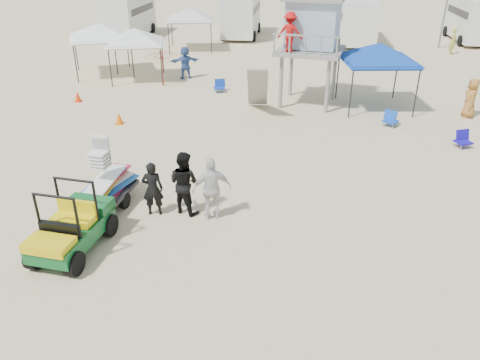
# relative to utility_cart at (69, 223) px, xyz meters

# --- Properties ---
(ground) EXTENTS (140.00, 140.00, 0.00)m
(ground) POSITION_rel_utility_cart_xyz_m (3.52, -1.06, -0.84)
(ground) COLOR beige
(ground) RESTS_ON ground
(utility_cart) EXTENTS (1.43, 2.48, 1.80)m
(utility_cart) POSITION_rel_utility_cart_xyz_m (0.00, 0.00, 0.00)
(utility_cart) COLOR #0C5121
(utility_cart) RESTS_ON ground
(surf_trailer) EXTENTS (1.42, 2.33, 1.93)m
(surf_trailer) POSITION_rel_utility_cart_xyz_m (0.00, 2.33, -0.05)
(surf_trailer) COLOR black
(surf_trailer) RESTS_ON ground
(man_left) EXTENTS (0.65, 0.48, 1.63)m
(man_left) POSITION_rel_utility_cart_xyz_m (1.52, 2.03, -0.02)
(man_left) COLOR black
(man_left) RESTS_ON ground
(man_mid) EXTENTS (1.12, 1.01, 1.87)m
(man_mid) POSITION_rel_utility_cart_xyz_m (2.37, 2.28, 0.10)
(man_mid) COLOR black
(man_mid) RESTS_ON ground
(man_right) EXTENTS (1.18, 0.80, 1.86)m
(man_right) POSITION_rel_utility_cart_xyz_m (3.22, 2.03, 0.09)
(man_right) COLOR silver
(man_right) RESTS_ON ground
(lifeguard_tower) EXTENTS (3.43, 3.43, 4.69)m
(lifeguard_tower) POSITION_rel_utility_cart_xyz_m (5.80, 13.12, 2.66)
(lifeguard_tower) COLOR gray
(lifeguard_tower) RESTS_ON ground
(canopy_blue) EXTENTS (3.44, 3.44, 3.39)m
(canopy_blue) POSITION_rel_utility_cart_xyz_m (8.96, 12.81, 2.00)
(canopy_blue) COLOR black
(canopy_blue) RESTS_ON ground
(canopy_white_a) EXTENTS (4.25, 4.25, 3.30)m
(canopy_white_a) POSITION_rel_utility_cart_xyz_m (-5.96, 17.16, 1.91)
(canopy_white_a) COLOR black
(canopy_white_a) RESTS_ON ground
(canopy_white_b) EXTENTS (3.47, 3.47, 3.23)m
(canopy_white_b) POSITION_rel_utility_cart_xyz_m (-3.58, 16.24, 1.84)
(canopy_white_b) COLOR black
(canopy_white_b) RESTS_ON ground
(canopy_white_c) EXTENTS (3.58, 3.58, 3.29)m
(canopy_white_c) POSITION_rel_utility_cart_xyz_m (-2.42, 24.66, 1.91)
(canopy_white_c) COLOR black
(canopy_white_c) RESTS_ON ground
(umbrella_a) EXTENTS (2.34, 2.37, 1.91)m
(umbrella_a) POSITION_rel_utility_cart_xyz_m (-1.83, 15.04, 0.12)
(umbrella_a) COLOR #B02712
(umbrella_a) RESTS_ON ground
(umbrella_b) EXTENTS (2.57, 2.58, 1.66)m
(umbrella_b) POSITION_rel_utility_cart_xyz_m (-3.86, 20.56, -0.01)
(umbrella_b) COLOR #FBA616
(umbrella_b) RESTS_ON ground
(cone_near) EXTENTS (0.34, 0.34, 0.50)m
(cone_near) POSITION_rel_utility_cart_xyz_m (-2.13, 9.09, -0.59)
(cone_near) COLOR #E96207
(cone_near) RESTS_ON ground
(cone_far) EXTENTS (0.34, 0.34, 0.50)m
(cone_far) POSITION_rel_utility_cart_xyz_m (-5.25, 11.86, -0.59)
(cone_far) COLOR #E93607
(cone_far) RESTS_ON ground
(beach_chair_a) EXTENTS (0.67, 0.73, 0.64)m
(beach_chair_a) POSITION_rel_utility_cart_xyz_m (1.36, 14.43, -0.53)
(beach_chair_a) COLOR #0F34A7
(beach_chair_a) RESTS_ON ground
(beach_chair_b) EXTENTS (0.69, 0.75, 0.64)m
(beach_chair_b) POSITION_rel_utility_cart_xyz_m (11.78, 8.35, -0.53)
(beach_chair_b) COLOR #160E99
(beach_chair_b) RESTS_ON ground
(beach_chair_c) EXTENTS (0.73, 0.83, 0.64)m
(beach_chair_c) POSITION_rel_utility_cart_xyz_m (9.40, 10.37, -0.53)
(beach_chair_c) COLOR #1043B6
(beach_chair_c) RESTS_ON ground
(rv_far_left) EXTENTS (2.64, 6.80, 3.25)m
(rv_far_left) POSITION_rel_utility_cart_xyz_m (-8.49, 28.93, 0.96)
(rv_far_left) COLOR silver
(rv_far_left) RESTS_ON ground
(rv_mid_left) EXTENTS (2.65, 6.50, 3.25)m
(rv_mid_left) POSITION_rel_utility_cart_xyz_m (0.51, 30.43, 0.96)
(rv_mid_left) COLOR silver
(rv_mid_left) RESTS_ON ground
(rv_mid_right) EXTENTS (2.64, 7.00, 3.25)m
(rv_mid_right) POSITION_rel_utility_cart_xyz_m (9.51, 28.93, 0.96)
(rv_mid_right) COLOR silver
(rv_mid_right) RESTS_ON ground
(rv_far_right) EXTENTS (2.64, 6.60, 3.25)m
(rv_far_right) POSITION_rel_utility_cart_xyz_m (18.51, 30.43, 0.96)
(rv_far_right) COLOR silver
(rv_far_right) RESTS_ON ground
(distant_beachgoers) EXTENTS (18.05, 14.27, 1.80)m
(distant_beachgoers) POSITION_rel_utility_cart_xyz_m (5.83, 16.91, 0.05)
(distant_beachgoers) COLOR #BABD46
(distant_beachgoers) RESTS_ON ground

